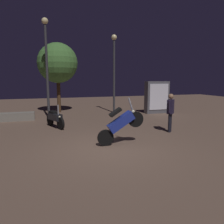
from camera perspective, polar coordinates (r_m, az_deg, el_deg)
The scene contains 9 objects.
ground_plane at distance 7.26m, azimuth -0.65°, elevation -9.63°, with size 40.00×40.00×0.00m, color brown.
motorcycle_blue_foreground at distance 7.60m, azimuth 2.28°, elevation -2.99°, with size 1.66×0.31×1.63m.
motorcycle_black_parked_left at distance 10.62m, azimuth -14.57°, elevation -1.59°, with size 0.72×1.57×1.11m.
person_rider_beside at distance 9.67m, azimuth 14.91°, elevation 0.66°, with size 0.53×0.53×1.65m.
streetlamp_near at distance 14.73m, azimuth 0.54°, elevation 12.35°, with size 0.36×0.36×5.08m.
streetlamp_far at distance 13.13m, azimuth -16.65°, elevation 13.58°, with size 0.36×0.36×5.56m.
tree_center_bg at distance 15.35m, azimuth -13.93°, elevation 12.19°, with size 2.64×2.64×4.62m.
kiosk_billboard at distance 14.87m, azimuth 11.56°, elevation 3.77°, with size 1.61×0.56×2.10m.
planter_wall_low at distance 13.12m, azimuth -26.29°, elevation -1.24°, with size 3.15×0.50×0.45m.
Camera 1 is at (-2.03, -6.59, 2.28)m, focal length 35.25 mm.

